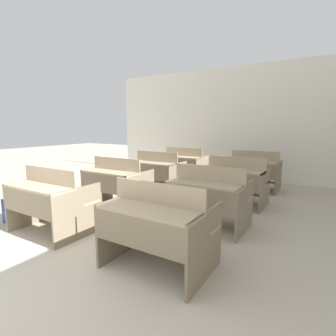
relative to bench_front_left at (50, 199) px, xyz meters
The scene contains 10 objects.
wall_back 5.23m from the bench_front_left, 82.52° to the left, with size 7.11×0.06×3.04m.
bench_front_left is the anchor object (origin of this frame).
bench_front_right 1.77m from the bench_front_left, ahead, with size 1.06×0.77×0.90m.
bench_second_left 1.32m from the bench_front_left, 90.06° to the left, with size 1.06×0.77×0.90m.
bench_second_right 2.20m from the bench_front_left, 36.20° to the left, with size 1.06×0.77×0.90m.
bench_third_left 2.63m from the bench_front_left, 90.36° to the left, with size 1.06×0.77×0.90m.
bench_third_right 3.15m from the bench_front_left, 55.64° to the left, with size 1.06×0.77×0.90m.
bench_back_left 3.91m from the bench_front_left, 90.38° to the left, with size 1.06×0.77×0.90m.
bench_back_right 4.32m from the bench_front_left, 65.59° to the left, with size 1.06×0.77×0.90m.
schoolbag 0.87m from the bench_front_left, behind, with size 0.31×0.26×0.36m.
Camera 1 is at (2.52, -0.60, 1.46)m, focal length 28.00 mm.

